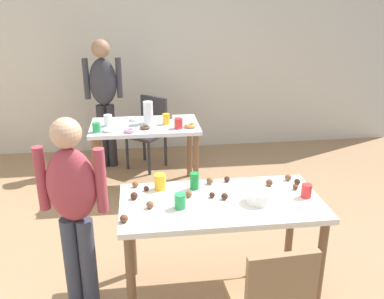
# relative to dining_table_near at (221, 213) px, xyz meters

# --- Properties ---
(ground_plane) EXTENTS (6.40, 6.40, 0.00)m
(ground_plane) POSITION_rel_dining_table_near_xyz_m (-0.05, -0.03, -0.65)
(ground_plane) COLOR #9E7A56
(wall_back) EXTENTS (6.40, 0.10, 2.60)m
(wall_back) POSITION_rel_dining_table_near_xyz_m (-0.05, 3.17, 0.65)
(wall_back) COLOR beige
(wall_back) RESTS_ON ground_plane
(dining_table_near) EXTENTS (1.37, 0.69, 0.75)m
(dining_table_near) POSITION_rel_dining_table_near_xyz_m (0.00, 0.00, 0.00)
(dining_table_near) COLOR silver
(dining_table_near) RESTS_ON ground_plane
(dining_table_far) EXTENTS (1.15, 0.66, 0.75)m
(dining_table_far) POSITION_rel_dining_table_near_xyz_m (-0.47, 1.81, -0.01)
(dining_table_far) COLOR silver
(dining_table_far) RESTS_ON ground_plane
(chair_far_table) EXTENTS (0.56, 0.56, 0.87)m
(chair_far_table) POSITION_rel_dining_table_near_xyz_m (-0.41, 2.48, -0.15)
(chair_far_table) COLOR #2D2D33
(chair_far_table) RESTS_ON ground_plane
(person_girl_near) EXTENTS (0.45, 0.26, 1.39)m
(person_girl_near) POSITION_rel_dining_table_near_xyz_m (-0.97, -0.05, 0.17)
(person_girl_near) COLOR #383D4C
(person_girl_near) RESTS_ON ground_plane
(person_adult_far) EXTENTS (0.45, 0.22, 1.57)m
(person_adult_far) POSITION_rel_dining_table_near_xyz_m (-0.94, 2.53, 0.30)
(person_adult_far) COLOR #28282D
(person_adult_far) RESTS_ON ground_plane
(mixing_bowl) EXTENTS (0.18, 0.18, 0.08)m
(mixing_bowl) POSITION_rel_dining_table_near_xyz_m (0.25, -0.05, 0.14)
(mixing_bowl) COLOR white
(mixing_bowl) RESTS_ON dining_table_near
(soda_can) EXTENTS (0.07, 0.07, 0.12)m
(soda_can) POSITION_rel_dining_table_near_xyz_m (-0.16, 0.20, 0.16)
(soda_can) COLOR #198438
(soda_can) RESTS_ON dining_table_near
(fork_near) EXTENTS (0.17, 0.02, 0.01)m
(fork_near) POSITION_rel_dining_table_near_xyz_m (-0.09, -0.24, 0.10)
(fork_near) COLOR silver
(fork_near) RESTS_ON dining_table_near
(cup_near_0) EXTENTS (0.08, 0.08, 0.10)m
(cup_near_0) POSITION_rel_dining_table_near_xyz_m (-0.29, -0.07, 0.15)
(cup_near_0) COLOR green
(cup_near_0) RESTS_ON dining_table_near
(cup_near_1) EXTENTS (0.07, 0.07, 0.09)m
(cup_near_1) POSITION_rel_dining_table_near_xyz_m (0.59, -0.02, 0.15)
(cup_near_1) COLOR red
(cup_near_1) RESTS_ON dining_table_near
(cup_near_2) EXTENTS (0.08, 0.08, 0.11)m
(cup_near_2) POSITION_rel_dining_table_near_xyz_m (-0.40, 0.23, 0.16)
(cup_near_2) COLOR yellow
(cup_near_2) RESTS_ON dining_table_near
(cake_ball_0) EXTENTS (0.05, 0.05, 0.05)m
(cake_ball_0) POSITION_rel_dining_table_near_xyz_m (-0.65, -0.20, 0.13)
(cake_ball_0) COLOR brown
(cake_ball_0) RESTS_ON dining_table_near
(cake_ball_1) EXTENTS (0.05, 0.05, 0.05)m
(cake_ball_1) POSITION_rel_dining_table_near_xyz_m (-0.48, -0.05, 0.13)
(cake_ball_1) COLOR brown
(cake_ball_1) RESTS_ON dining_table_near
(cake_ball_2) EXTENTS (0.05, 0.05, 0.05)m
(cake_ball_2) POSITION_rel_dining_table_near_xyz_m (-0.59, 0.10, 0.13)
(cake_ball_2) COLOR #3D2319
(cake_ball_2) RESTS_ON dining_table_near
(cake_ball_3) EXTENTS (0.05, 0.05, 0.05)m
(cake_ball_3) POSITION_rel_dining_table_near_xyz_m (-0.58, 0.28, 0.12)
(cake_ball_3) COLOR brown
(cake_ball_3) RESTS_ON dining_table_near
(cake_ball_4) EXTENTS (0.05, 0.05, 0.05)m
(cake_ball_4) POSITION_rel_dining_table_near_xyz_m (-0.21, 0.08, 0.12)
(cake_ball_4) COLOR brown
(cake_ball_4) RESTS_ON dining_table_near
(cake_ball_5) EXTENTS (0.05, 0.05, 0.05)m
(cake_ball_5) POSITION_rel_dining_table_near_xyz_m (0.56, 0.25, 0.12)
(cake_ball_5) COLOR brown
(cake_ball_5) RESTS_ON dining_table_near
(cake_ball_6) EXTENTS (0.04, 0.04, 0.04)m
(cake_ball_6) POSITION_rel_dining_table_near_xyz_m (0.56, 0.10, 0.12)
(cake_ball_6) COLOR brown
(cake_ball_6) RESTS_ON dining_table_near
(cake_ball_7) EXTENTS (0.04, 0.04, 0.04)m
(cake_ball_7) POSITION_rel_dining_table_near_xyz_m (0.60, 0.18, 0.12)
(cake_ball_7) COLOR #3D2319
(cake_ball_7) RESTS_ON dining_table_near
(cake_ball_8) EXTENTS (0.04, 0.04, 0.04)m
(cake_ball_8) POSITION_rel_dining_table_near_xyz_m (-0.50, 0.21, 0.12)
(cake_ball_8) COLOR #3D2319
(cake_ball_8) RESTS_ON dining_table_near
(cake_ball_9) EXTENTS (0.05, 0.05, 0.05)m
(cake_ball_9) POSITION_rel_dining_table_near_xyz_m (-0.03, 0.27, 0.13)
(cake_ball_9) COLOR brown
(cake_ball_9) RESTS_ON dining_table_near
(cake_ball_10) EXTENTS (0.05, 0.05, 0.05)m
(cake_ball_10) POSITION_rel_dining_table_near_xyz_m (0.03, 0.01, 0.12)
(cake_ball_10) COLOR #3D2319
(cake_ball_10) RESTS_ON dining_table_near
(cake_ball_11) EXTENTS (0.04, 0.04, 0.04)m
(cake_ball_11) POSITION_rel_dining_table_near_xyz_m (-0.05, 0.05, 0.12)
(cake_ball_11) COLOR #3D2319
(cake_ball_11) RESTS_ON dining_table_near
(cake_ball_12) EXTENTS (0.05, 0.05, 0.05)m
(cake_ball_12) POSITION_rel_dining_table_near_xyz_m (0.39, 0.18, 0.13)
(cake_ball_12) COLOR brown
(cake_ball_12) RESTS_ON dining_table_near
(cake_ball_13) EXTENTS (0.04, 0.04, 0.04)m
(cake_ball_13) POSITION_rel_dining_table_near_xyz_m (0.10, 0.29, 0.12)
(cake_ball_13) COLOR #3D2319
(cake_ball_13) RESTS_ON dining_table_near
(pitcher_far) EXTENTS (0.10, 0.10, 0.24)m
(pitcher_far) POSITION_rel_dining_table_near_xyz_m (-0.43, 1.86, 0.22)
(pitcher_far) COLOR white
(pitcher_far) RESTS_ON dining_table_far
(cup_far_0) EXTENTS (0.08, 0.08, 0.10)m
(cup_far_0) POSITION_rel_dining_table_near_xyz_m (-0.96, 1.62, 0.15)
(cup_far_0) COLOR green
(cup_far_0) RESTS_ON dining_table_far
(cup_far_1) EXTENTS (0.09, 0.09, 0.12)m
(cup_far_1) POSITION_rel_dining_table_near_xyz_m (-0.86, 1.82, 0.16)
(cup_far_1) COLOR white
(cup_far_1) RESTS_ON dining_table_far
(cup_far_2) EXTENTS (0.08, 0.08, 0.11)m
(cup_far_2) POSITION_rel_dining_table_near_xyz_m (-0.25, 1.80, 0.16)
(cup_far_2) COLOR yellow
(cup_far_2) RESTS_ON dining_table_far
(cup_far_3) EXTENTS (0.09, 0.09, 0.11)m
(cup_far_3) POSITION_rel_dining_table_near_xyz_m (-0.13, 1.63, 0.15)
(cup_far_3) COLOR red
(cup_far_3) RESTS_ON dining_table_far
(donut_far_0) EXTENTS (0.10, 0.10, 0.03)m
(donut_far_0) POSITION_rel_dining_table_near_xyz_m (-0.48, 1.66, 0.12)
(donut_far_0) COLOR brown
(donut_far_0) RESTS_ON dining_table_far
(donut_far_1) EXTENTS (0.11, 0.11, 0.03)m
(donut_far_1) POSITION_rel_dining_table_near_xyz_m (-0.63, 1.57, 0.12)
(donut_far_1) COLOR pink
(donut_far_1) RESTS_ON dining_table_far
(donut_far_2) EXTENTS (0.10, 0.10, 0.03)m
(donut_far_2) POSITION_rel_dining_table_near_xyz_m (-0.59, 1.98, 0.12)
(donut_far_2) COLOR white
(donut_far_2) RESTS_ON dining_table_far
(donut_far_3) EXTENTS (0.10, 0.10, 0.03)m
(donut_far_3) POSITION_rel_dining_table_near_xyz_m (-0.21, 2.02, 0.11)
(donut_far_3) COLOR brown
(donut_far_3) RESTS_ON dining_table_far
(donut_far_4) EXTENTS (0.12, 0.12, 0.03)m
(donut_far_4) POSITION_rel_dining_table_near_xyz_m (-0.85, 1.62, 0.12)
(donut_far_4) COLOR white
(donut_far_4) RESTS_ON dining_table_far
(donut_far_5) EXTENTS (0.12, 0.12, 0.04)m
(donut_far_5) POSITION_rel_dining_table_near_xyz_m (-0.00, 1.65, 0.12)
(donut_far_5) COLOR gold
(donut_far_5) RESTS_ON dining_table_far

